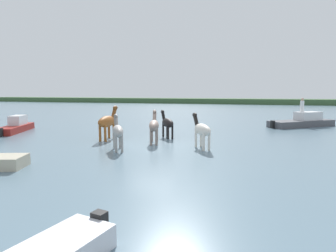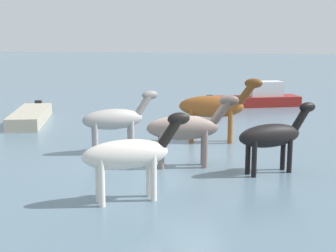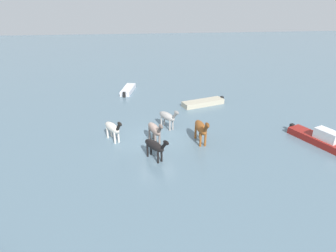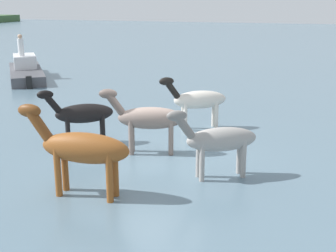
# 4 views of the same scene
# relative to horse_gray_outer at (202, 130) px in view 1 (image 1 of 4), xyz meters

# --- Properties ---
(ground_plane) EXTENTS (144.17, 144.17, 0.00)m
(ground_plane) POSITION_rel_horse_gray_outer_xyz_m (-2.98, 0.40, -1.00)
(ground_plane) COLOR slate
(distant_shoreline) EXTENTS (129.75, 6.00, 2.40)m
(distant_shoreline) POSITION_rel_horse_gray_outer_xyz_m (-2.98, 53.61, -1.00)
(distant_shoreline) COLOR #3D5D37
(distant_shoreline) RESTS_ON ground_plane
(horse_gray_outer) EXTENTS (1.50, 2.19, 1.82)m
(horse_gray_outer) POSITION_rel_horse_gray_outer_xyz_m (0.00, 0.00, 0.00)
(horse_gray_outer) COLOR silver
(horse_gray_outer) RESTS_ON ground_plane
(horse_dun_straggler) EXTENTS (0.69, 2.64, 2.05)m
(horse_dun_straggler) POSITION_rel_horse_gray_outer_xyz_m (-6.05, 1.14, 0.13)
(horse_dun_straggler) COLOR brown
(horse_dun_straggler) RESTS_ON ground_plane
(horse_dark_mare) EXTENTS (1.47, 2.15, 1.78)m
(horse_dark_mare) POSITION_rel_horse_gray_outer_xyz_m (-4.09, -1.54, -0.02)
(horse_dark_mare) COLOR #9E9993
(horse_dark_mare) RESTS_ON ground_plane
(horse_lead) EXTENTS (1.06, 2.41, 1.88)m
(horse_lead) POSITION_rel_horse_gray_outer_xyz_m (-2.88, 0.73, 0.03)
(horse_lead) COLOR gray
(horse_lead) RESTS_ON ground_plane
(horse_rear_stallion) EXTENTS (1.53, 2.04, 1.73)m
(horse_rear_stallion) POSITION_rel_horse_gray_outer_xyz_m (-2.70, 2.92, -0.05)
(horse_rear_stallion) COLOR black
(horse_rear_stallion) RESTS_ON ground_plane
(boat_dinghy_port) EXTENTS (5.78, 4.94, 1.38)m
(boat_dinghy_port) POSITION_rel_horse_gray_outer_xyz_m (6.90, 11.52, -0.67)
(boat_dinghy_port) COLOR #4C4C51
(boat_dinghy_port) RESTS_ON ground_plane
(boat_tender_starboard) EXTENTS (2.60, 4.42, 1.33)m
(boat_tender_starboard) POSITION_rel_horse_gray_outer_xyz_m (-14.25, 2.37, -0.69)
(boat_tender_starboard) COLOR maroon
(boat_tender_starboard) RESTS_ON ground_plane
(person_helmsman_aft) EXTENTS (0.32, 0.32, 1.19)m
(person_helmsman_aft) POSITION_rel_horse_gray_outer_xyz_m (6.81, 11.66, 0.78)
(person_helmsman_aft) COLOR silver
(person_helmsman_aft) RESTS_ON boat_dinghy_port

